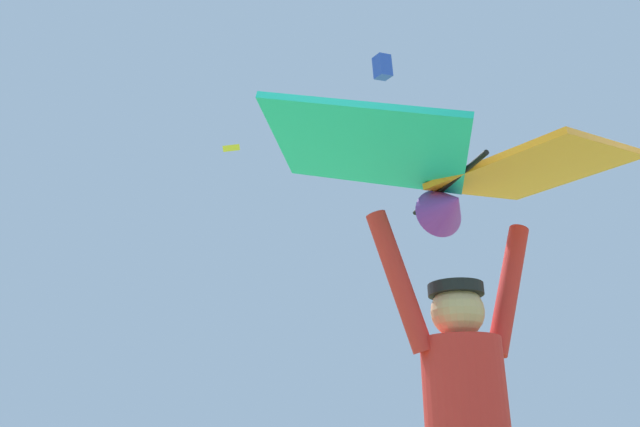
% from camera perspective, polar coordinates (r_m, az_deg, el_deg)
% --- Properties ---
extents(held_stunt_kite, '(1.85, 1.18, 0.41)m').
position_cam_1_polar(held_stunt_kite, '(2.77, 12.87, 4.07)').
color(held_stunt_kite, black).
extents(distant_kite_yellow_low_left, '(1.12, 1.12, 0.29)m').
position_cam_1_polar(distant_kite_yellow_low_left, '(31.31, -8.63, 6.37)').
color(distant_kite_yellow_low_left, yellow).
extents(distant_kite_blue_low_right, '(0.76, 0.74, 1.11)m').
position_cam_1_polar(distant_kite_blue_low_right, '(25.65, 6.07, 13.95)').
color(distant_kite_blue_low_right, blue).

